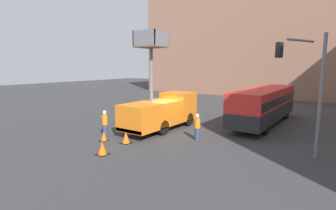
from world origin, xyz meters
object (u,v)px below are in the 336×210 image
at_px(traffic_light_pole, 306,76).
at_px(traffic_cone_far_side, 104,137).
at_px(utility_truck, 162,110).
at_px(road_worker_directing, 197,127).
at_px(road_worker_near_truck, 105,124).
at_px(city_bus, 264,103).
at_px(traffic_cone_near_truck, 126,138).
at_px(traffic_cone_mid_road, 102,148).

distance_m(traffic_light_pole, traffic_cone_far_side, 12.64).
bearing_deg(utility_truck, traffic_light_pole, 0.66).
distance_m(traffic_light_pole, road_worker_directing, 7.06).
bearing_deg(traffic_light_pole, utility_truck, -179.34).
xyz_separation_m(road_worker_near_truck, road_worker_directing, (5.66, 2.96, -0.04)).
distance_m(utility_truck, city_bus, 8.82).
distance_m(utility_truck, road_worker_directing, 3.84).
bearing_deg(traffic_cone_near_truck, city_bus, 62.62).
relative_size(road_worker_near_truck, traffic_cone_far_side, 2.99).
relative_size(traffic_light_pole, traffic_cone_far_side, 10.65).
height_order(traffic_light_pole, traffic_cone_near_truck, traffic_light_pole).
xyz_separation_m(utility_truck, city_bus, (5.88, 6.56, 0.23)).
height_order(city_bus, road_worker_near_truck, city_bus).
height_order(city_bus, road_worker_directing, city_bus).
height_order(road_worker_directing, traffic_cone_near_truck, road_worker_directing).
bearing_deg(road_worker_near_truck, traffic_cone_far_side, 34.50).
distance_m(city_bus, traffic_cone_near_truck, 12.22).
relative_size(road_worker_near_truck, traffic_cone_near_truck, 2.49).
bearing_deg(city_bus, road_worker_directing, 165.69).
bearing_deg(city_bus, traffic_cone_mid_road, 160.90).
distance_m(utility_truck, traffic_cone_near_truck, 4.39).
distance_m(road_worker_directing, traffic_cone_near_truck, 4.71).
distance_m(city_bus, traffic_cone_far_side, 13.40).
height_order(traffic_light_pole, traffic_cone_far_side, traffic_light_pole).
relative_size(traffic_light_pole, traffic_cone_near_truck, 8.85).
bearing_deg(utility_truck, traffic_cone_mid_road, -83.27).
height_order(utility_truck, road_worker_directing, utility_truck).
bearing_deg(traffic_cone_far_side, utility_truck, 74.97).
bearing_deg(traffic_cone_mid_road, road_worker_directing, 62.76).
bearing_deg(traffic_light_pole, road_worker_directing, -170.08).
bearing_deg(road_worker_directing, utility_truck, -12.74).
xyz_separation_m(city_bus, traffic_cone_far_side, (-7.14, -11.24, -1.51)).
distance_m(traffic_light_pole, road_worker_near_truck, 12.85).
bearing_deg(traffic_light_pole, traffic_cone_far_side, -156.40).
xyz_separation_m(utility_truck, traffic_light_pole, (9.71, 0.11, 2.79)).
xyz_separation_m(traffic_cone_mid_road, traffic_cone_far_side, (-2.03, 1.87, -0.07)).
xyz_separation_m(road_worker_directing, traffic_cone_far_side, (-4.92, -3.73, -0.60)).
bearing_deg(traffic_cone_mid_road, road_worker_near_truck, 136.38).
bearing_deg(road_worker_directing, traffic_cone_near_truck, 45.96).
relative_size(city_bus, traffic_cone_near_truck, 14.85).
xyz_separation_m(city_bus, road_worker_directing, (-2.22, -7.51, -0.91)).
xyz_separation_m(utility_truck, road_worker_near_truck, (-2.00, -3.91, -0.64)).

